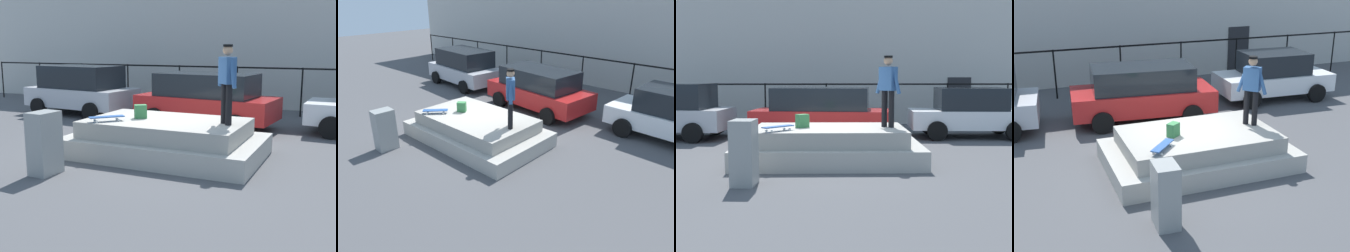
# 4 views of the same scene
# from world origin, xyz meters

# --- Properties ---
(ground_plane) EXTENTS (60.00, 60.00, 0.00)m
(ground_plane) POSITION_xyz_m (0.00, 0.00, 0.00)
(ground_plane) COLOR #4C4C4F
(concrete_ledge) EXTENTS (4.44, 2.74, 0.85)m
(concrete_ledge) POSITION_xyz_m (0.20, -0.35, 0.39)
(concrete_ledge) COLOR #ADA89E
(concrete_ledge) RESTS_ON ground_plane
(skateboarder) EXTENTS (0.60, 0.62, 1.73)m
(skateboarder) POSITION_xyz_m (1.64, -0.31, 1.85)
(skateboarder) COLOR black
(skateboarder) RESTS_ON concrete_ledge
(skateboard) EXTENTS (0.69, 0.72, 0.12)m
(skateboard) POSITION_xyz_m (-0.94, -1.10, 0.95)
(skateboard) COLOR #264C8C
(skateboard) RESTS_ON concrete_ledge
(backpack) EXTENTS (0.34, 0.33, 0.32)m
(backpack) POSITION_xyz_m (-0.44, -0.40, 1.01)
(backpack) COLOR #33723F
(backpack) RESTS_ON concrete_ledge
(car_red_hatchback_mid) EXTENTS (4.51, 2.45, 1.71)m
(car_red_hatchback_mid) POSITION_xyz_m (-0.10, 3.39, 0.91)
(car_red_hatchback_mid) COLOR #B21E1E
(car_red_hatchback_mid) RESTS_ON ground_plane
(car_white_sedan_far) EXTENTS (4.13, 2.19, 1.68)m
(car_white_sedan_far) POSITION_xyz_m (4.93, 3.98, 0.85)
(car_white_sedan_far) COLOR white
(car_white_sedan_far) RESTS_ON ground_plane
(utility_box) EXTENTS (0.47, 0.62, 1.27)m
(utility_box) POSITION_xyz_m (-1.41, -2.68, 0.63)
(utility_box) COLOR gray
(utility_box) RESTS_ON ground_plane
(fence_row) EXTENTS (24.06, 0.06, 1.78)m
(fence_row) POSITION_xyz_m (0.00, 6.65, 1.27)
(fence_row) COLOR black
(fence_row) RESTS_ON ground_plane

